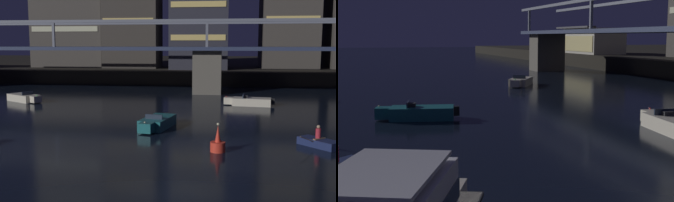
# 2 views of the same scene
# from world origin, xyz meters

# --- Properties ---
(waterfront_pavilion) EXTENTS (12.40, 7.40, 4.70)m
(waterfront_pavilion) POSITION_xyz_m (-47.02, 49.12, 4.44)
(waterfront_pavilion) COLOR #B2AD9E
(waterfront_pavilion) RESTS_ON far_riverbank
(speedboat_near_center) EXTENTS (2.52, 5.22, 1.16)m
(speedboat_near_center) POSITION_xyz_m (-2.92, 13.69, 0.41)
(speedboat_near_center) COLOR #196066
(speedboat_near_center) RESTS_ON ground
(speedboat_mid_left) EXTENTS (4.82, 3.74, 1.16)m
(speedboat_mid_left) POSITION_xyz_m (-19.88, 26.32, 0.41)
(speedboat_mid_left) COLOR beige
(speedboat_mid_left) RESTS_ON ground
(speedboat_mid_center) EXTENTS (5.23, 2.28, 1.16)m
(speedboat_mid_center) POSITION_xyz_m (4.83, 26.54, 0.41)
(speedboat_mid_center) COLOR beige
(speedboat_mid_center) RESTS_ON ground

